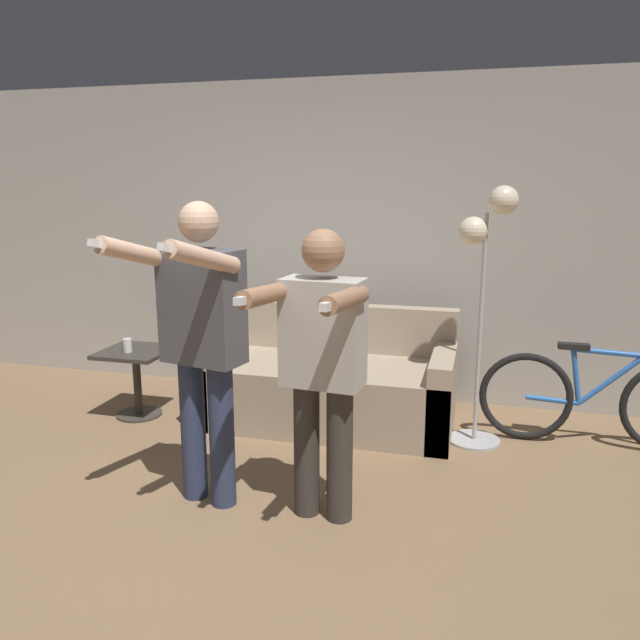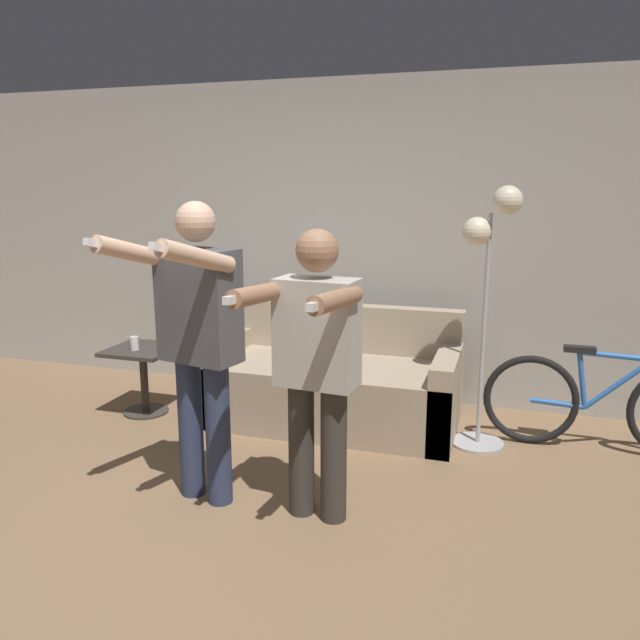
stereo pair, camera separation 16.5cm
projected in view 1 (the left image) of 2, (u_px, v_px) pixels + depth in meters
The scene contains 10 objects.
ground_plane at pixel (178, 548), 3.10m from camera, with size 16.00×16.00×0.00m, color #846647.
wall_back at pixel (314, 241), 5.23m from camera, with size 10.00×0.05×2.60m.
couch at pixel (328, 384), 4.72m from camera, with size 1.87×0.89×0.84m.
person_left at pixel (201, 334), 3.35m from camera, with size 0.60×0.74×1.69m.
person_right at pixel (322, 358), 3.20m from camera, with size 0.53×0.71×1.56m.
cat at pixel (295, 293), 5.00m from camera, with size 0.45×0.13×0.17m.
floor_lamp at pixel (485, 261), 4.11m from camera, with size 0.37×0.36×1.76m.
side_table at pixel (136, 368), 4.80m from camera, with size 0.50×0.50×0.53m.
cup at pixel (127, 345), 4.70m from camera, with size 0.07×0.07×0.10m.
bicycle at pixel (596, 400), 4.24m from camera, with size 1.55×0.07×0.72m.
Camera 1 is at (1.40, -2.51, 1.77)m, focal length 35.00 mm.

